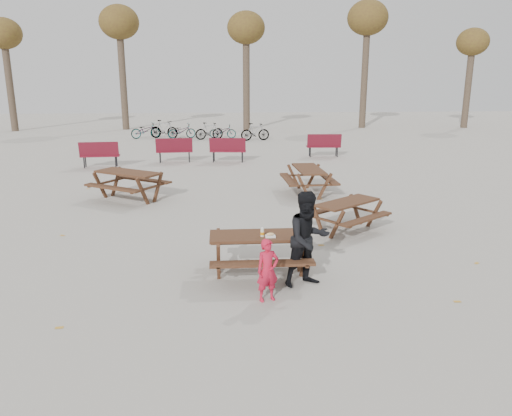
{
  "coord_description": "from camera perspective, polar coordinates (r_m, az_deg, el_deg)",
  "views": [
    {
      "loc": [
        -0.66,
        -8.51,
        3.56
      ],
      "look_at": [
        0.0,
        1.0,
        1.0
      ],
      "focal_mm": 35.0,
      "sensor_mm": 36.0,
      "label": 1
    }
  ],
  "objects": [
    {
      "name": "ground",
      "position": [
        9.25,
        0.43,
        -7.61
      ],
      "size": [
        80.0,
        80.0,
        0.0
      ],
      "primitive_type": "plane",
      "color": "gray",
      "rests_on": "ground"
    },
    {
      "name": "main_picnic_table",
      "position": [
        9.04,
        0.44,
        -4.18
      ],
      "size": [
        1.8,
        1.45,
        0.78
      ],
      "color": "#351E13",
      "rests_on": "ground"
    },
    {
      "name": "food_tray",
      "position": [
        8.83,
        1.65,
        -3.26
      ],
      "size": [
        0.18,
        0.11,
        0.03
      ],
      "primitive_type": "cube",
      "color": "white",
      "rests_on": "main_picnic_table"
    },
    {
      "name": "bread_roll",
      "position": [
        8.81,
        1.65,
        -2.99
      ],
      "size": [
        0.14,
        0.06,
        0.05
      ],
      "primitive_type": "ellipsoid",
      "color": "tan",
      "rests_on": "food_tray"
    },
    {
      "name": "soda_bottle",
      "position": [
        8.85,
        0.72,
        -2.83
      ],
      "size": [
        0.07,
        0.07,
        0.17
      ],
      "color": "silver",
      "rests_on": "main_picnic_table"
    },
    {
      "name": "child",
      "position": [
        8.06,
        1.34,
        -7.13
      ],
      "size": [
        0.44,
        0.36,
        1.04
      ],
      "primitive_type": "imported",
      "rotation": [
        0.0,
        0.0,
        0.34
      ],
      "color": "red",
      "rests_on": "ground"
    },
    {
      "name": "adult",
      "position": [
        8.58,
        5.96,
        -3.57
      ],
      "size": [
        0.99,
        0.89,
        1.67
      ],
      "primitive_type": "imported",
      "rotation": [
        0.0,
        0.0,
        0.38
      ],
      "color": "black",
      "rests_on": "ground"
    },
    {
      "name": "picnic_table_east",
      "position": [
        11.82,
        10.32,
        -0.93
      ],
      "size": [
        2.13,
        2.07,
        0.71
      ],
      "primitive_type": null,
      "rotation": [
        0.0,
        0.0,
        0.66
      ],
      "color": "#351E13",
      "rests_on": "ground"
    },
    {
      "name": "picnic_table_north",
      "position": [
        14.99,
        -14.33,
        2.47
      ],
      "size": [
        2.49,
        2.38,
        0.84
      ],
      "primitive_type": null,
      "rotation": [
        0.0,
        0.0,
        -0.58
      ],
      "color": "#351E13",
      "rests_on": "ground"
    },
    {
      "name": "picnic_table_far",
      "position": [
        15.36,
        6.02,
        3.09
      ],
      "size": [
        1.58,
        1.92,
        0.8
      ],
      "primitive_type": null,
      "rotation": [
        0.0,
        0.0,
        1.62
      ],
      "color": "#351E13",
      "rests_on": "ground"
    },
    {
      "name": "park_bench_row",
      "position": [
        21.06,
        -5.29,
        6.67
      ],
      "size": [
        10.89,
        2.53,
        1.03
      ],
      "color": "maroon",
      "rests_on": "ground"
    },
    {
      "name": "bicycle_row",
      "position": [
        28.84,
        -7.31,
        8.76
      ],
      "size": [
        7.92,
        2.49,
        1.04
      ],
      "color": "black",
      "rests_on": "ground"
    },
    {
      "name": "tree_row",
      "position": [
        33.8,
        -1.38,
        19.51
      ],
      "size": [
        32.17,
        3.52,
        8.26
      ],
      "color": "#382B21",
      "rests_on": "ground"
    },
    {
      "name": "fallen_leaves",
      "position": [
        11.63,
        1.95,
        -2.79
      ],
      "size": [
        11.0,
        11.0,
        0.01
      ],
      "primitive_type": null,
      "color": "gold",
      "rests_on": "ground"
    }
  ]
}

